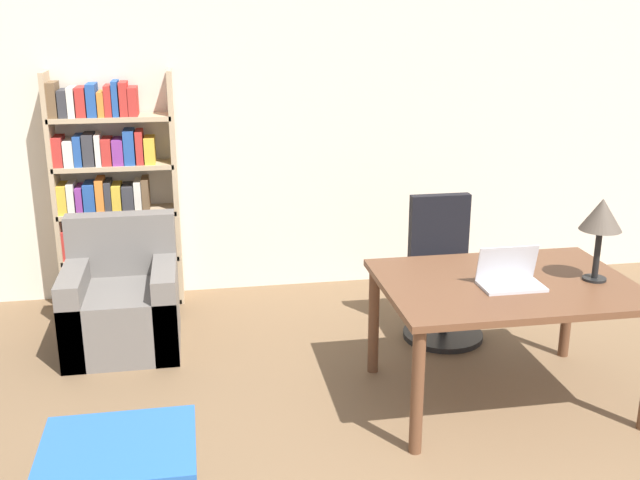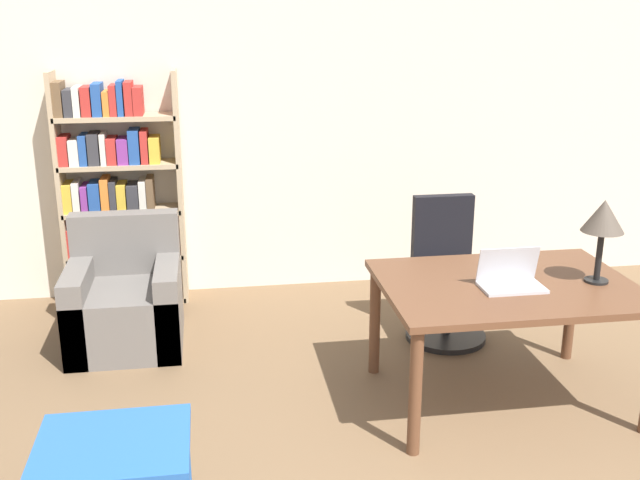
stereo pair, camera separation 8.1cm
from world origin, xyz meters
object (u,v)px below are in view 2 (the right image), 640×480
(office_chair, at_px, (445,278))
(side_table_blue, at_px, (114,459))
(bookshelf, at_px, (113,194))
(laptop, at_px, (510,279))
(armchair, at_px, (126,304))
(desk, at_px, (506,297))
(table_lamp, at_px, (603,219))

(office_chair, distance_m, side_table_blue, 2.88)
(office_chair, height_order, bookshelf, bookshelf)
(side_table_blue, bearing_deg, bookshelf, 95.38)
(office_chair, bearing_deg, side_table_blue, -136.83)
(office_chair, bearing_deg, laptop, -88.30)
(armchair, bearing_deg, laptop, -28.52)
(armchair, bearing_deg, office_chair, -5.30)
(desk, height_order, armchair, armchair)
(table_lamp, xyz_separation_m, side_table_blue, (-2.66, -0.94, -0.68))
(side_table_blue, height_order, bookshelf, bookshelf)
(laptop, distance_m, bookshelf, 3.19)
(desk, height_order, laptop, laptop)
(desk, relative_size, laptop, 4.11)
(desk, bearing_deg, laptop, -102.61)
(office_chair, distance_m, armchair, 2.27)
(laptop, xyz_separation_m, armchair, (-2.29, 1.24, -0.51))
(armchair, xyz_separation_m, bookshelf, (-0.13, 0.83, 0.59))
(side_table_blue, height_order, armchair, armchair)
(desk, bearing_deg, bookshelf, 140.42)
(laptop, distance_m, table_lamp, 0.63)
(laptop, height_order, bookshelf, bookshelf)
(bookshelf, bearing_deg, armchair, -81.37)
(desk, xyz_separation_m, office_chair, (-0.05, 0.97, -0.23))
(desk, bearing_deg, office_chair, 92.73)
(armchair, relative_size, bookshelf, 0.48)
(bookshelf, bearing_deg, side_table_blue, -84.62)
(bookshelf, bearing_deg, office_chair, -23.64)
(office_chair, bearing_deg, bookshelf, 156.36)
(table_lamp, height_order, armchair, table_lamp)
(laptop, xyz_separation_m, bookshelf, (-2.42, 2.08, 0.08))
(side_table_blue, distance_m, armchair, 2.19)
(desk, xyz_separation_m, side_table_blue, (-2.15, -1.01, -0.21))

